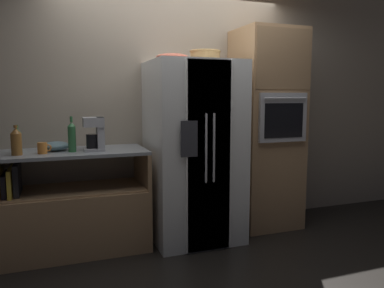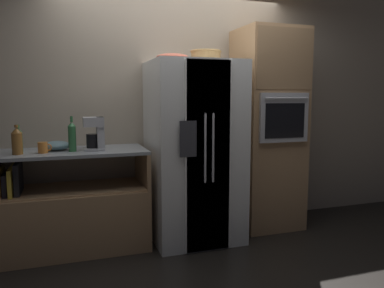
{
  "view_description": "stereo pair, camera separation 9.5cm",
  "coord_description": "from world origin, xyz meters",
  "views": [
    {
      "loc": [
        -1.18,
        -3.41,
        1.43
      ],
      "look_at": [
        0.05,
        -0.02,
        0.98
      ],
      "focal_mm": 35.0,
      "sensor_mm": 36.0,
      "label": 1
    },
    {
      "loc": [
        -1.09,
        -3.44,
        1.43
      ],
      "look_at": [
        0.05,
        -0.02,
        0.98
      ],
      "focal_mm": 35.0,
      "sensor_mm": 36.0,
      "label": 2
    }
  ],
  "objects": [
    {
      "name": "counter_left",
      "position": [
        -1.1,
        0.15,
        0.35
      ],
      "size": [
        1.4,
        0.65,
        0.94
      ],
      "color": "#A87F56",
      "rests_on": "ground_plane"
    },
    {
      "name": "wall_oven",
      "position": [
        0.99,
        0.16,
        1.08
      ],
      "size": [
        0.67,
        0.68,
        2.15
      ],
      "color": "#A87F56",
      "rests_on": "ground_plane"
    },
    {
      "name": "wall_back",
      "position": [
        0.0,
        0.51,
        1.4
      ],
      "size": [
        12.0,
        0.06,
        2.8
      ],
      "color": "tan",
      "rests_on": "ground_plane"
    },
    {
      "name": "bottle_short",
      "position": [
        -1.06,
        0.08,
        1.08
      ],
      "size": [
        0.07,
        0.07,
        0.32
      ],
      "color": "#33723F",
      "rests_on": "counter_left"
    },
    {
      "name": "mug",
      "position": [
        -1.3,
        0.06,
        0.99
      ],
      "size": [
        0.12,
        0.08,
        0.1
      ],
      "color": "orange",
      "rests_on": "counter_left"
    },
    {
      "name": "coffee_maker",
      "position": [
        -0.85,
        0.09,
        1.11
      ],
      "size": [
        0.18,
        0.19,
        0.31
      ],
      "color": "#B2B2B7",
      "rests_on": "counter_left"
    },
    {
      "name": "refrigerator",
      "position": [
        0.1,
        0.07,
        0.89
      ],
      "size": [
        0.86,
        0.84,
        1.78
      ],
      "color": "silver",
      "rests_on": "ground_plane"
    },
    {
      "name": "ground_plane",
      "position": [
        0.0,
        0.0,
        0.0
      ],
      "size": [
        20.0,
        20.0,
        0.0
      ],
      "primitive_type": "plane",
      "color": "black"
    },
    {
      "name": "bottle_tall",
      "position": [
        -1.51,
        0.18,
        1.05
      ],
      "size": [
        0.07,
        0.07,
        0.25
      ],
      "color": "#33723F",
      "rests_on": "counter_left"
    },
    {
      "name": "fruit_bowl",
      "position": [
        -0.11,
        0.09,
        1.81
      ],
      "size": [
        0.31,
        0.31,
        0.07
      ],
      "color": "#DB664C",
      "rests_on": "refrigerator"
    },
    {
      "name": "wicker_basket",
      "position": [
        0.26,
        0.17,
        1.84
      ],
      "size": [
        0.31,
        0.31,
        0.12
      ],
      "color": "tan",
      "rests_on": "refrigerator"
    },
    {
      "name": "bottle_wide",
      "position": [
        -1.51,
        0.04,
        1.06
      ],
      "size": [
        0.09,
        0.09,
        0.25
      ],
      "color": "brown",
      "rests_on": "counter_left"
    },
    {
      "name": "mixing_bowl",
      "position": [
        -1.19,
        0.21,
        0.98
      ],
      "size": [
        0.24,
        0.24,
        0.09
      ],
      "color": "#668C99",
      "rests_on": "counter_left"
    }
  ]
}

